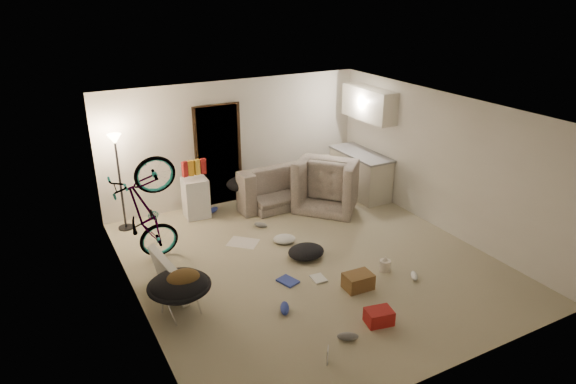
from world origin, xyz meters
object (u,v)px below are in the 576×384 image
kitchen_counter (360,174)px  bicycle (149,235)px  floor_lamp (117,162)px  tv_box (168,275)px  saucer_chair (180,291)px  drink_case_a (358,281)px  armchair (331,186)px  juicer (385,265)px  sofa (283,186)px  mini_fridge (196,198)px  drink_case_b (379,317)px

kitchen_counter → bicycle: bicycle is taller
floor_lamp → tv_box: floor_lamp is taller
saucer_chair → drink_case_a: size_ratio=2.06×
armchair → juicer: (-0.68, -2.64, -0.29)m
drink_case_a → saucer_chair: bearing=168.6°
floor_lamp → sofa: (3.20, -0.20, -0.99)m
mini_fridge → saucer_chair: size_ratio=0.90×
drink_case_b → bicycle: bearing=137.7°
armchair → tv_box: 4.21m
mini_fridge → juicer: size_ratio=3.04×
floor_lamp → sofa: bearing=-3.6°
tv_box → drink_case_a: tv_box is taller
floor_lamp → tv_box: 2.70m
armchair → drink_case_b: bearing=115.0°
bicycle → tv_box: bearing=-178.0°
mini_fridge → tv_box: mini_fridge is taller
floor_lamp → armchair: 4.17m
sofa → juicer: bearing=89.3°
bicycle → armchair: bearing=-79.1°
kitchen_counter → saucer_chair: 5.32m
kitchen_counter → tv_box: 5.08m
kitchen_counter → mini_fridge: size_ratio=1.93×
bicycle → drink_case_b: size_ratio=5.29×
mini_fridge → saucer_chair: 3.23m
armchair → juicer: armchair is taller
bicycle → saucer_chair: 1.63m
saucer_chair → tv_box: size_ratio=0.92×
tv_box → drink_case_b: 3.05m
floor_lamp → mini_fridge: (1.35, -0.10, -0.92)m
floor_lamp → drink_case_b: (2.36, -4.54, -1.20)m
kitchen_counter → sofa: kitchen_counter is taller
armchair → saucer_chair: armchair is taller
sofa → juicer: size_ratio=8.48×
sofa → drink_case_a: bearing=78.3°
tv_box → armchair: bearing=17.6°
mini_fridge → drink_case_a: bearing=-67.0°
armchair → tv_box: (-3.87, -1.65, -0.08)m
saucer_chair → drink_case_a: bearing=-14.1°
mini_fridge → drink_case_a: (1.27, -3.61, -0.27)m
kitchen_counter → sofa: size_ratio=0.69×
bicycle → drink_case_b: bearing=-141.7°
floor_lamp → kitchen_counter: floor_lamp is taller
kitchen_counter → tv_box: kitchen_counter is taller
sofa → bicycle: 3.35m
armchair → drink_case_a: (-1.35, -2.86, -0.27)m
floor_lamp → mini_fridge: floor_lamp is taller
sofa → drink_case_b: 4.43m
sofa → floor_lamp: bearing=-5.9°
armchair → juicer: size_ratio=4.71×
mini_fridge → floor_lamp: bearing=179.3°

